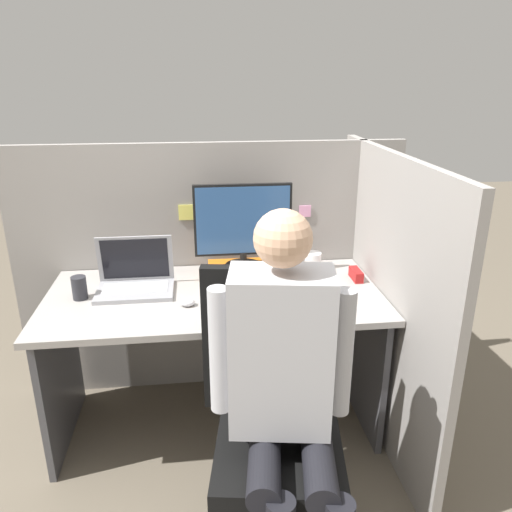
# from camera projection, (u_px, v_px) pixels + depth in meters

# --- Properties ---
(ground_plane) EXTENTS (12.00, 12.00, 0.00)m
(ground_plane) POSITION_uv_depth(u_px,v_px,m) (222.00, 477.00, 2.26)
(ground_plane) COLOR #665B4C
(cubicle_panel_back) EXTENTS (2.08, 0.05, 1.39)m
(cubicle_panel_back) POSITION_uv_depth(u_px,v_px,m) (212.00, 271.00, 2.75)
(cubicle_panel_back) COLOR gray
(cubicle_panel_back) RESTS_ON ground
(cubicle_panel_right) EXTENTS (0.04, 1.41, 1.39)m
(cubicle_panel_right) POSITION_uv_depth(u_px,v_px,m) (385.00, 300.00, 2.39)
(cubicle_panel_right) COLOR gray
(cubicle_panel_right) RESTS_ON ground
(desk) EXTENTS (1.58, 0.75, 0.74)m
(desk) POSITION_uv_depth(u_px,v_px,m) (215.00, 327.00, 2.42)
(desk) COLOR #9E9993
(desk) RESTS_ON ground
(paper_box) EXTENTS (0.35, 0.26, 0.05)m
(paper_box) POSITION_uv_depth(u_px,v_px,m) (243.00, 271.00, 2.55)
(paper_box) COLOR orange
(paper_box) RESTS_ON desk
(monitor) EXTENTS (0.48, 0.18, 0.43)m
(monitor) POSITION_uv_depth(u_px,v_px,m) (243.00, 224.00, 2.47)
(monitor) COLOR black
(monitor) RESTS_ON paper_box
(laptop) EXTENTS (0.36, 0.24, 0.26)m
(laptop) POSITION_uv_depth(u_px,v_px,m) (135.00, 281.00, 2.37)
(laptop) COLOR #99999E
(laptop) RESTS_ON desk
(mouse) EXTENTS (0.07, 0.05, 0.03)m
(mouse) POSITION_uv_depth(u_px,v_px,m) (187.00, 302.00, 2.22)
(mouse) COLOR silver
(mouse) RESTS_ON desk
(stapler) EXTENTS (0.04, 0.12, 0.05)m
(stapler) POSITION_uv_depth(u_px,v_px,m) (356.00, 274.00, 2.51)
(stapler) COLOR #A31919
(stapler) RESTS_ON desk
(carrot_toy) EXTENTS (0.04, 0.16, 0.04)m
(carrot_toy) POSITION_uv_depth(u_px,v_px,m) (293.00, 306.00, 2.19)
(carrot_toy) COLOR orange
(carrot_toy) RESTS_ON desk
(office_chair) EXTENTS (0.54, 0.59, 1.05)m
(office_chair) POSITION_uv_depth(u_px,v_px,m) (270.00, 412.00, 1.87)
(office_chair) COLOR black
(office_chair) RESTS_ON ground
(person) EXTENTS (0.48, 0.49, 1.34)m
(person) POSITION_uv_depth(u_px,v_px,m) (286.00, 383.00, 1.64)
(person) COLOR black
(person) RESTS_ON ground
(coffee_mug) EXTENTS (0.09, 0.09, 0.10)m
(coffee_mug) POSITION_uv_depth(u_px,v_px,m) (312.00, 262.00, 2.60)
(coffee_mug) COLOR white
(coffee_mug) RESTS_ON desk
(pen_cup) EXTENTS (0.07, 0.07, 0.11)m
(pen_cup) POSITION_uv_depth(u_px,v_px,m) (79.00, 288.00, 2.28)
(pen_cup) COLOR #28282D
(pen_cup) RESTS_ON desk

